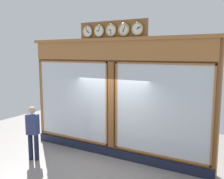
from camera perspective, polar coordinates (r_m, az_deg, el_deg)
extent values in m
cube|color=brown|center=(8.02, 0.54, -2.34)|extent=(6.21, 0.30, 3.65)
cube|color=#191E33|center=(8.35, -0.07, -13.97)|extent=(6.21, 0.08, 0.28)
cube|color=#A56936|center=(7.73, -0.15, 8.75)|extent=(6.09, 0.08, 0.57)
cube|color=#A56936|center=(7.76, -0.08, 11.21)|extent=(6.34, 0.20, 0.10)
cube|color=silver|center=(7.26, 10.81, -4.67)|extent=(2.76, 0.02, 2.58)
cube|color=#A56936|center=(7.08, 11.03, 5.75)|extent=(2.86, 0.04, 0.05)
cube|color=#A56936|center=(7.64, 10.49, -14.37)|extent=(2.86, 0.04, 0.05)
cube|color=#A56936|center=(6.92, 21.83, -5.73)|extent=(0.05, 0.04, 2.68)
cube|color=#A56936|center=(7.81, 0.98, -3.64)|extent=(0.05, 0.04, 2.68)
cube|color=silver|center=(8.80, -8.98, -2.41)|extent=(2.76, 0.02, 2.58)
cube|color=#A56936|center=(8.64, -9.26, 6.18)|extent=(2.86, 0.04, 0.05)
cube|color=#A56936|center=(9.11, -8.88, -10.60)|extent=(2.86, 0.04, 0.05)
cube|color=#A56936|center=(9.72, -15.50, -1.62)|extent=(0.05, 0.04, 2.68)
cube|color=#A56936|center=(7.98, -1.21, -3.38)|extent=(0.05, 0.04, 2.68)
cube|color=brown|center=(7.90, -0.11, -3.50)|extent=(0.20, 0.10, 2.68)
cube|color=brown|center=(7.81, 0.08, 13.14)|extent=(2.29, 0.06, 0.57)
cylinder|color=white|center=(7.35, 5.72, 13.43)|extent=(0.30, 0.02, 0.30)
torus|color=#B79347|center=(7.35, 5.71, 13.43)|extent=(0.37, 0.04, 0.37)
cube|color=black|center=(7.33, 5.90, 13.66)|extent=(0.07, 0.01, 0.07)
cube|color=black|center=(7.31, 6.10, 13.67)|extent=(0.12, 0.01, 0.07)
sphere|color=black|center=(7.33, 5.66, 13.44)|extent=(0.02, 0.02, 0.02)
cylinder|color=white|center=(7.54, 2.67, 13.32)|extent=(0.30, 0.02, 0.30)
torus|color=#B79347|center=(7.53, 2.65, 13.32)|extent=(0.38, 0.05, 0.38)
cube|color=black|center=(7.53, 2.53, 13.03)|extent=(0.04, 0.01, 0.08)
cube|color=black|center=(7.52, 2.81, 13.78)|extent=(0.07, 0.01, 0.12)
sphere|color=black|center=(7.52, 2.60, 13.33)|extent=(0.02, 0.02, 0.02)
cylinder|color=white|center=(7.74, -0.23, 13.19)|extent=(0.30, 0.02, 0.30)
torus|color=#B79347|center=(7.74, -0.24, 13.19)|extent=(0.37, 0.04, 0.37)
cube|color=black|center=(7.75, -0.55, 13.22)|extent=(0.08, 0.01, 0.03)
cube|color=black|center=(7.72, -0.26, 12.72)|extent=(0.02, 0.01, 0.13)
sphere|color=black|center=(7.73, -0.30, 13.20)|extent=(0.02, 0.02, 0.02)
cylinder|color=white|center=(7.97, -2.96, 13.03)|extent=(0.30, 0.02, 0.30)
torus|color=#B79347|center=(7.97, -2.98, 13.03)|extent=(0.37, 0.04, 0.37)
cube|color=black|center=(7.98, -3.28, 13.00)|extent=(0.08, 0.01, 0.02)
cube|color=black|center=(7.95, -2.93, 13.49)|extent=(0.04, 0.01, 0.13)
sphere|color=black|center=(7.95, -3.04, 13.04)|extent=(0.02, 0.02, 0.02)
cylinder|color=white|center=(8.21, -5.54, 12.86)|extent=(0.30, 0.02, 0.30)
torus|color=#B79347|center=(8.21, -5.56, 12.86)|extent=(0.37, 0.04, 0.37)
cube|color=black|center=(8.17, -5.38, 12.76)|extent=(0.08, 0.01, 0.05)
cube|color=black|center=(8.22, -5.76, 13.26)|extent=(0.06, 0.01, 0.12)
sphere|color=black|center=(8.20, -5.61, 12.86)|extent=(0.02, 0.02, 0.02)
cylinder|color=#191E38|center=(8.45, -17.83, -12.15)|extent=(0.14, 0.14, 0.82)
cylinder|color=#191E38|center=(8.36, -16.61, -12.33)|extent=(0.14, 0.14, 0.82)
cube|color=navy|center=(8.19, -17.43, -7.50)|extent=(0.41, 0.32, 0.62)
sphere|color=tan|center=(8.08, -17.57, -4.42)|extent=(0.22, 0.22, 0.22)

